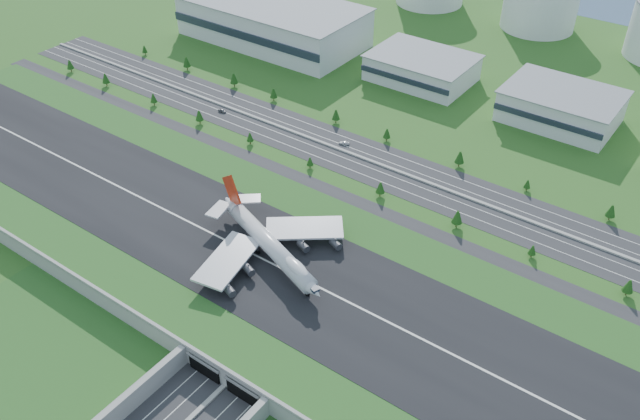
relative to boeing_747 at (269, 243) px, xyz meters
The scene contains 11 objects.
ground 28.13m from the boeing_747, ahead, with size 1200.00×1200.00×0.00m, color #1F4D18.
airfield_deck 26.29m from the boeing_747, ahead, with size 520.00×100.00×9.20m.
north_expressway 95.87m from the boeing_747, 75.33° to the left, with size 560.00×36.00×0.12m, color #28282B.
tree_row 95.61m from the boeing_747, 72.63° to the left, with size 505.26×48.72×8.46m.
hangar_west 233.11m from the boeing_747, 128.78° to the left, with size 120.00×60.00×25.00m, color silver.
hangar_mid_a 190.28m from the boeing_747, 100.91° to the left, with size 58.00×42.00×15.00m, color silver.
hangar_mid_b 193.13m from the boeing_747, 75.29° to the left, with size 58.00×42.00×17.00m, color silver.
fuel_tank_b 306.93m from the boeing_747, 92.05° to the left, with size 50.00×50.00×35.00m, color white.
boeing_747 is the anchor object (origin of this frame).
car_4 136.59m from the boeing_747, 140.73° to the left, with size 1.96×4.87×1.66m, color slate.
car_7 103.28m from the boeing_747, 107.70° to the left, with size 2.22×5.46×1.59m, color white.
Camera 1 is at (110.82, -148.46, 181.90)m, focal length 38.00 mm.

